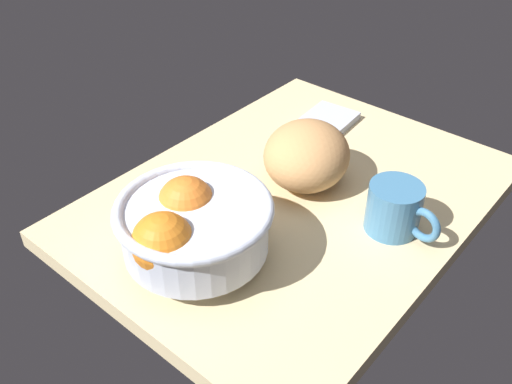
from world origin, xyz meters
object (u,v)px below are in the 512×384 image
fruit_bowl (190,225)px  bread_loaf (307,155)px  mug (396,209)px  napkin_folded (327,121)px

fruit_bowl → bread_loaf: 26.44cm
fruit_bowl → mug: (25.04, -18.59, -2.80)cm
bread_loaf → mug: bread_loaf is taller
fruit_bowl → bread_loaf: fruit_bowl is taller
napkin_folded → bread_loaf: bearing=-156.0°
fruit_bowl → napkin_folded: bearing=9.6°
bread_loaf → napkin_folded: bearing=24.0°
mug → bread_loaf: bearing=85.6°
fruit_bowl → mug: fruit_bowl is taller
napkin_folded → mug: mug is taller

